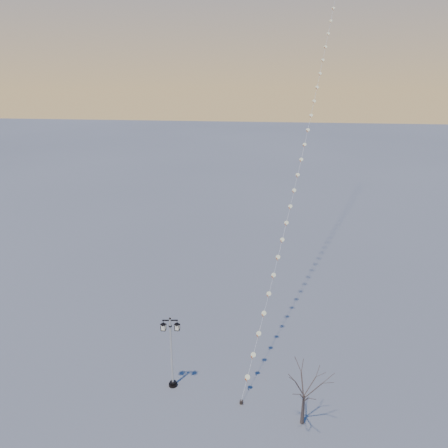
# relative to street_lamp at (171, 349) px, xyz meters

# --- Properties ---
(ground) EXTENTS (300.00, 300.00, 0.00)m
(ground) POSITION_rel_street_lamp_xyz_m (3.26, -2.71, -3.00)
(ground) COLOR slate
(ground) RESTS_ON ground
(street_lamp) EXTENTS (1.37, 0.60, 5.42)m
(street_lamp) POSITION_rel_street_lamp_xyz_m (0.00, 0.00, 0.00)
(street_lamp) COLOR black
(street_lamp) RESTS_ON ground
(bare_tree) EXTENTS (2.35, 2.35, 3.90)m
(bare_tree) POSITION_rel_street_lamp_xyz_m (8.68, -2.47, -0.29)
(bare_tree) COLOR #483A31
(bare_tree) RESTS_ON ground
(kite_train) EXTENTS (11.51, 45.96, 42.43)m
(kite_train) POSITION_rel_street_lamp_xyz_m (10.27, 21.46, 18.15)
(kite_train) COLOR black
(kite_train) RESTS_ON ground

